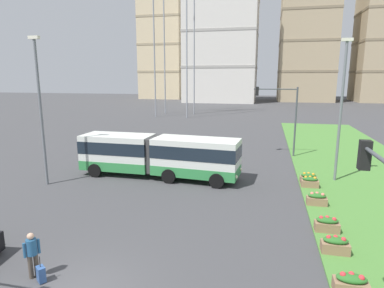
# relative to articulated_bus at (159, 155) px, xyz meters

# --- Properties ---
(articulated_bus) EXTENTS (11.93, 3.29, 3.00)m
(articulated_bus) POSITION_rel_articulated_bus_xyz_m (0.00, 0.00, 0.00)
(articulated_bus) COLOR silver
(articulated_bus) RESTS_ON ground
(car_navy_sedan) EXTENTS (4.52, 2.29, 1.58)m
(car_navy_sedan) POSITION_rel_articulated_bus_xyz_m (-4.46, 6.04, -0.90)
(car_navy_sedan) COLOR #19234C
(car_navy_sedan) RESTS_ON ground
(pedestrian_crossing) EXTENTS (0.38, 0.49, 1.74)m
(pedestrian_crossing) POSITION_rel_articulated_bus_xyz_m (-0.50, -12.76, -0.65)
(pedestrian_crossing) COLOR #4C4238
(pedestrian_crossing) RESTS_ON ground
(rolling_suitcase) EXTENTS (0.43, 0.41, 0.97)m
(rolling_suitcase) POSITION_rel_articulated_bus_xyz_m (-0.05, -12.96, -1.34)
(rolling_suitcase) COLOR #335693
(rolling_suitcase) RESTS_ON ground
(flower_planter_0) EXTENTS (1.10, 0.56, 0.74)m
(flower_planter_0) POSITION_rel_articulated_bus_xyz_m (10.54, -11.27, -1.23)
(flower_planter_0) COLOR #937051
(flower_planter_0) RESTS_ON grass_median
(flower_planter_1) EXTENTS (1.10, 0.56, 0.74)m
(flower_planter_1) POSITION_rel_articulated_bus_xyz_m (10.54, -8.61, -1.23)
(flower_planter_1) COLOR #937051
(flower_planter_1) RESTS_ON grass_median
(flower_planter_2) EXTENTS (1.10, 0.56, 0.74)m
(flower_planter_2) POSITION_rel_articulated_bus_xyz_m (10.54, -6.64, -1.23)
(flower_planter_2) COLOR #937051
(flower_planter_2) RESTS_ON grass_median
(flower_planter_3) EXTENTS (1.10, 0.56, 0.74)m
(flower_planter_3) POSITION_rel_articulated_bus_xyz_m (10.54, -3.30, -1.23)
(flower_planter_3) COLOR #937051
(flower_planter_3) RESTS_ON grass_median
(flower_planter_4) EXTENTS (1.10, 0.56, 0.74)m
(flower_planter_4) POSITION_rel_articulated_bus_xyz_m (10.54, 0.71, -1.23)
(flower_planter_4) COLOR #937051
(flower_planter_4) RESTS_ON grass_median
(flower_planter_5) EXTENTS (1.10, 0.56, 0.74)m
(flower_planter_5) POSITION_rel_articulated_bus_xyz_m (10.54, -0.13, -1.23)
(flower_planter_5) COLOR #937051
(flower_planter_5) RESTS_ON grass_median
(traffic_light_far_right) EXTENTS (3.91, 0.28, 6.37)m
(traffic_light_far_right) POSITION_rel_articulated_bus_xyz_m (8.92, 8.73, 2.70)
(traffic_light_far_right) COLOR #474C51
(traffic_light_far_right) RESTS_ON ground
(streetlight_left) EXTENTS (0.70, 0.28, 9.75)m
(streetlight_left) POSITION_rel_articulated_bus_xyz_m (-6.92, -3.33, 3.67)
(streetlight_left) COLOR slate
(streetlight_left) RESTS_ON ground
(streetlight_median) EXTENTS (0.70, 0.28, 9.70)m
(streetlight_median) POSITION_rel_articulated_bus_xyz_m (12.44, 1.81, 3.65)
(streetlight_median) COLOR slate
(streetlight_median) RESTS_ON ground
(apartment_tower_west) EXTENTS (14.77, 18.91, 53.30)m
(apartment_tower_west) POSITION_rel_articulated_bus_xyz_m (-28.42, 93.38, 25.02)
(apartment_tower_west) COLOR beige
(apartment_tower_west) RESTS_ON ground
(apartment_tower_westcentre) EXTENTS (20.95, 17.25, 39.54)m
(apartment_tower_westcentre) POSITION_rel_articulated_bus_xyz_m (-6.40, 78.70, 18.13)
(apartment_tower_westcentre) COLOR silver
(apartment_tower_westcentre) RESTS_ON ground
(apartment_tower_centre) EXTENTS (16.33, 17.83, 43.47)m
(apartment_tower_centre) POSITION_rel_articulated_bus_xyz_m (18.80, 88.34, 20.10)
(apartment_tower_centre) COLOR tan
(apartment_tower_centre) RESTS_ON ground
(transmission_pylon) EXTENTS (9.00, 6.24, 36.63)m
(transmission_pylon) POSITION_rel_articulated_bus_xyz_m (-9.59, 38.61, 18.12)
(transmission_pylon) COLOR gray
(transmission_pylon) RESTS_ON ground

